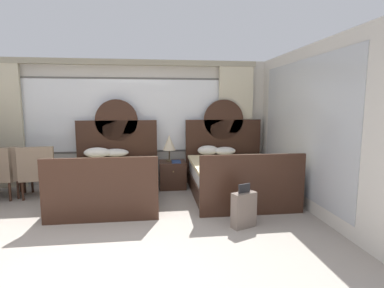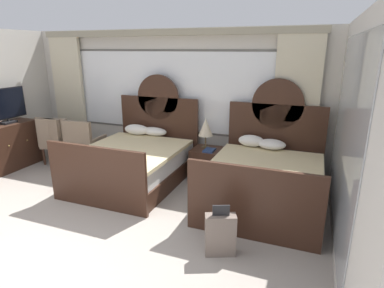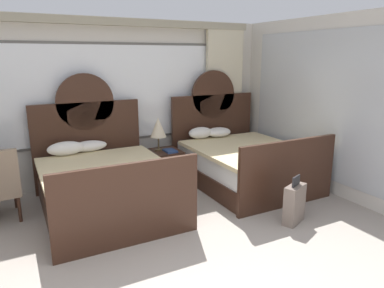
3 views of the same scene
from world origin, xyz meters
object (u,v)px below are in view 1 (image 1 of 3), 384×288
at_px(book_on_nightstand, 176,162).
at_px(suitcase_on_floor, 244,210).
at_px(bed_near_window, 111,179).
at_px(armchair_by_window_right, 2,171).
at_px(armchair_by_window_left, 39,170).
at_px(nightstand_between_beds, 173,174).
at_px(table_lamp_on_nightstand, 169,143).
at_px(bed_near_mirror, 234,175).

xyz_separation_m(book_on_nightstand, suitcase_on_floor, (0.82, -2.06, -0.31)).
xyz_separation_m(bed_near_window, book_on_nightstand, (1.23, 0.54, 0.19)).
bearing_deg(bed_near_window, armchair_by_window_right, 171.64).
height_order(armchair_by_window_left, suitcase_on_floor, armchair_by_window_left).
distance_m(book_on_nightstand, armchair_by_window_right, 3.26).
xyz_separation_m(nightstand_between_beds, armchair_by_window_right, (-3.18, -0.35, 0.24)).
relative_size(nightstand_between_beds, table_lamp_on_nightstand, 1.01).
bearing_deg(book_on_nightstand, armchair_by_window_right, -175.76).
distance_m(bed_near_mirror, nightstand_between_beds, 1.33).
relative_size(nightstand_between_beds, armchair_by_window_left, 0.58).
relative_size(bed_near_window, armchair_by_window_right, 2.17).
height_order(nightstand_between_beds, armchair_by_window_right, armchair_by_window_right).
bearing_deg(armchair_by_window_left, bed_near_mirror, -4.54).
xyz_separation_m(armchair_by_window_left, suitcase_on_floor, (3.40, -1.81, -0.26)).
height_order(bed_near_mirror, nightstand_between_beds, bed_near_mirror).
bearing_deg(book_on_nightstand, nightstand_between_beds, 123.36).
bearing_deg(bed_near_window, table_lamp_on_nightstand, 32.94).
distance_m(nightstand_between_beds, armchair_by_window_right, 3.21).
relative_size(bed_near_window, armchair_by_window_left, 2.17).
bearing_deg(suitcase_on_floor, bed_near_mirror, 80.03).
xyz_separation_m(bed_near_window, armchair_by_window_left, (-1.35, 0.29, 0.14)).
distance_m(nightstand_between_beds, table_lamp_on_nightstand, 0.67).
distance_m(bed_near_mirror, armchair_by_window_left, 3.68).
bearing_deg(armchair_by_window_right, suitcase_on_floor, -24.09).
xyz_separation_m(nightstand_between_beds, suitcase_on_floor, (0.89, -2.17, -0.02)).
relative_size(armchair_by_window_left, suitcase_on_floor, 1.55).
xyz_separation_m(bed_near_mirror, armchair_by_window_right, (-4.34, 0.30, 0.13)).
height_order(nightstand_between_beds, book_on_nightstand, book_on_nightstand).
relative_size(bed_near_window, bed_near_mirror, 1.00).
distance_m(bed_near_mirror, armchair_by_window_right, 4.35).
distance_m(armchair_by_window_left, suitcase_on_floor, 3.86).
relative_size(armchair_by_window_right, suitcase_on_floor, 1.55).
relative_size(armchair_by_window_left, armchair_by_window_right, 1.00).
xyz_separation_m(table_lamp_on_nightstand, suitcase_on_floor, (0.95, -2.24, -0.68)).
xyz_separation_m(armchair_by_window_right, suitcase_on_floor, (4.07, -1.82, -0.26)).
bearing_deg(armchair_by_window_right, armchair_by_window_left, -0.38).
bearing_deg(armchair_by_window_left, suitcase_on_floor, -28.08).
height_order(book_on_nightstand, armchair_by_window_right, armchair_by_window_right).
xyz_separation_m(nightstand_between_beds, armchair_by_window_left, (-2.51, -0.35, 0.24)).
distance_m(bed_near_mirror, table_lamp_on_nightstand, 1.52).
relative_size(bed_near_window, table_lamp_on_nightstand, 3.83).
xyz_separation_m(nightstand_between_beds, book_on_nightstand, (0.07, -0.11, 0.29)).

